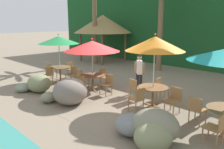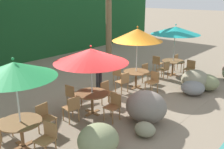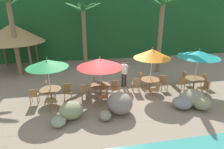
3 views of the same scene
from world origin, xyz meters
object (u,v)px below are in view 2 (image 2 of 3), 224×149
(chair_red_right, at_px, (114,105))
(chair_orange_left, at_px, (123,81))
(umbrella_red, at_px, (91,55))
(chair_teal_seaward, at_px, (178,61))
(umbrella_green, at_px, (14,70))
(chair_orange_seaward, at_px, (147,72))
(umbrella_orange, at_px, (137,35))
(chair_teal_left, at_px, (164,69))
(dining_table_teal, at_px, (173,63))
(chair_green_seaward, at_px, (45,116))
(chair_red_inland, at_px, (72,94))
(dining_table_red, at_px, (92,96))
(chair_orange_inland, at_px, (118,74))
(chair_green_right, at_px, (47,137))
(chair_teal_inland, at_px, (157,63))
(chair_red_seaward, at_px, (107,92))
(umbrella_teal, at_px, (175,30))
(dining_table_orange, at_px, (136,74))
(chair_orange_right, at_px, (153,81))
(chair_red_left, at_px, (72,107))
(chair_teal_right, at_px, (190,68))
(waiter_in_white, at_px, (99,69))
(dining_table_green, at_px, (21,126))

(chair_red_right, height_order, chair_orange_left, same)
(umbrella_red, height_order, chair_teal_seaward, umbrella_red)
(umbrella_green, bearing_deg, chair_orange_seaward, 2.93)
(umbrella_orange, distance_m, chair_teal_seaward, 3.94)
(chair_teal_left, bearing_deg, dining_table_teal, 0.57)
(chair_green_seaward, xyz_separation_m, chair_red_inland, (1.64, 0.69, 0.00))
(dining_table_red, xyz_separation_m, chair_orange_left, (2.15, 0.35, -0.10))
(chair_orange_inland, height_order, chair_teal_left, same)
(chair_red_inland, distance_m, chair_orange_left, 2.35)
(chair_green_right, bearing_deg, chair_teal_inland, 11.62)
(dining_table_red, bearing_deg, chair_red_seaward, 5.79)
(umbrella_orange, distance_m, dining_table_teal, 3.17)
(chair_orange_seaward, xyz_separation_m, chair_orange_left, (-1.71, 0.01, 0.00))
(umbrella_teal, bearing_deg, chair_teal_seaward, 9.63)
(dining_table_orange, bearing_deg, chair_green_seaward, -178.09)
(umbrella_orange, relative_size, chair_orange_inland, 3.05)
(dining_table_orange, height_order, chair_orange_right, chair_orange_right)
(dining_table_red, xyz_separation_m, umbrella_teal, (5.67, -0.03, 1.61))
(dining_table_teal, bearing_deg, chair_red_left, 179.44)
(chair_red_inland, height_order, chair_orange_seaward, same)
(chair_green_seaward, relative_size, chair_orange_left, 1.00)
(chair_red_seaward, xyz_separation_m, chair_teal_seaward, (5.67, 0.03, 0.00))
(chair_orange_seaward, bearing_deg, chair_red_inland, 172.75)
(chair_green_seaward, distance_m, umbrella_orange, 5.11)
(chair_orange_right, bearing_deg, chair_teal_left, 15.32)
(umbrella_orange, bearing_deg, dining_table_teal, -7.36)
(chair_green_seaward, relative_size, chair_red_left, 1.00)
(chair_orange_inland, bearing_deg, chair_orange_right, -83.34)
(chair_orange_seaward, xyz_separation_m, chair_teal_right, (1.88, -1.22, 0.00))
(chair_red_left, distance_m, chair_teal_left, 5.67)
(chair_teal_left, relative_size, waiter_in_white, 0.51)
(umbrella_green, distance_m, chair_teal_seaward, 9.29)
(chair_red_seaward, height_order, waiter_in_white, waiter_in_white)
(chair_red_seaward, height_order, dining_table_orange, chair_red_seaward)
(chair_teal_seaward, distance_m, waiter_in_white, 5.02)
(dining_table_green, bearing_deg, dining_table_red, -0.03)
(chair_orange_right, bearing_deg, chair_teal_right, -7.11)
(chair_green_right, bearing_deg, umbrella_red, 18.91)
(chair_teal_seaward, bearing_deg, chair_orange_right, -169.52)
(chair_teal_seaward, bearing_deg, dining_table_red, -179.00)
(dining_table_green, xyz_separation_m, chair_green_right, (0.21, -0.83, -0.10))
(chair_orange_seaward, bearing_deg, chair_teal_left, -21.10)
(dining_table_red, bearing_deg, umbrella_green, 179.97)
(umbrella_red, relative_size, chair_red_left, 2.78)
(chair_red_seaward, height_order, chair_orange_seaward, same)
(chair_teal_seaward, height_order, waiter_in_white, waiter_in_white)
(dining_table_orange, xyz_separation_m, chair_teal_seaward, (3.51, -0.20, -0.10))
(chair_red_inland, relative_size, chair_orange_right, 1.00)
(dining_table_red, bearing_deg, chair_green_seaward, 174.99)
(chair_teal_right, bearing_deg, chair_green_seaward, 172.14)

